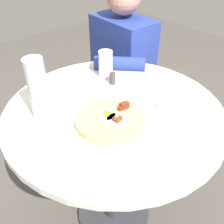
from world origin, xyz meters
The scene contains 13 objects.
ground_plane centered at (0.00, 0.00, 0.00)m, with size 6.00×6.00×0.00m, color #4C4742.
dining_table centered at (0.00, 0.00, 0.57)m, with size 0.90×0.90×0.75m.
person_seated centered at (-0.45, 0.44, 0.51)m, with size 0.51×0.45×1.14m.
pizza_plate centered at (0.07, -0.08, 0.76)m, with size 0.29×0.29×0.01m, color white.
breakfast_pizza centered at (0.07, -0.08, 0.78)m, with size 0.26×0.26×0.05m.
bread_plate centered at (0.16, 0.20, 0.76)m, with size 0.15×0.15×0.01m, color white.
napkin centered at (-0.28, -0.01, 0.75)m, with size 0.17×0.14×0.00m, color white.
fork centered at (-0.28, 0.01, 0.76)m, with size 0.18×0.01×0.01m, color silver.
knife centered at (-0.28, -0.03, 0.76)m, with size 0.18×0.01×0.01m, color silver.
water_glass centered at (-0.24, 0.14, 0.82)m, with size 0.07×0.07×0.13m, color silver.
water_bottle centered at (-0.13, -0.25, 0.88)m, with size 0.07×0.07×0.25m, color silver.
salt_shaker centered at (-0.32, -0.19, 0.78)m, with size 0.03×0.03×0.05m, color white.
pepper_shaker centered at (-0.16, 0.12, 0.78)m, with size 0.03×0.03×0.06m, color #3F3833.
Camera 1 is at (0.66, -0.54, 1.37)m, focal length 41.03 mm.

